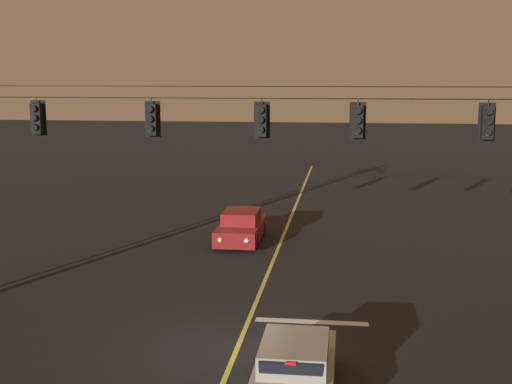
% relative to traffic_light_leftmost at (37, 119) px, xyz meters
% --- Properties ---
extents(ground_plane, '(180.00, 180.00, 0.00)m').
position_rel_traffic_light_leftmost_xyz_m(ground_plane, '(6.75, -3.11, -6.00)').
color(ground_plane, black).
extents(lane_centre_stripe, '(0.14, 60.00, 0.01)m').
position_rel_traffic_light_leftmost_xyz_m(lane_centre_stripe, '(6.75, 6.02, -6.00)').
color(lane_centre_stripe, '#D1C64C').
rests_on(lane_centre_stripe, ground).
extents(stop_bar_paint, '(3.40, 0.36, 0.01)m').
position_rel_traffic_light_leftmost_xyz_m(stop_bar_paint, '(8.65, -0.58, -6.00)').
color(stop_bar_paint, silver).
rests_on(stop_bar_paint, ground).
extents(signal_span_assembly, '(20.41, 0.32, 8.05)m').
position_rel_traffic_light_leftmost_xyz_m(signal_span_assembly, '(6.75, 0.02, -1.81)').
color(signal_span_assembly, '#423021').
rests_on(signal_span_assembly, ground).
extents(traffic_light_leftmost, '(0.48, 0.41, 1.22)m').
position_rel_traffic_light_leftmost_xyz_m(traffic_light_leftmost, '(0.00, 0.00, 0.00)').
color(traffic_light_leftmost, black).
extents(traffic_light_left_inner, '(0.48, 0.41, 1.22)m').
position_rel_traffic_light_leftmost_xyz_m(traffic_light_left_inner, '(3.67, 0.00, 0.00)').
color(traffic_light_left_inner, black).
extents(traffic_light_centre, '(0.48, 0.41, 1.22)m').
position_rel_traffic_light_leftmost_xyz_m(traffic_light_centre, '(7.04, 0.00, 0.00)').
color(traffic_light_centre, black).
extents(traffic_light_right_inner, '(0.48, 0.41, 1.22)m').
position_rel_traffic_light_leftmost_xyz_m(traffic_light_right_inner, '(9.89, 0.00, 0.00)').
color(traffic_light_right_inner, black).
extents(traffic_light_rightmost, '(0.48, 0.41, 1.22)m').
position_rel_traffic_light_leftmost_xyz_m(traffic_light_rightmost, '(13.58, 0.00, 0.00)').
color(traffic_light_rightmost, black).
extents(car_waiting_near_lane, '(1.80, 4.33, 1.39)m').
position_rel_traffic_light_leftmost_xyz_m(car_waiting_near_lane, '(8.52, -5.69, -5.35)').
color(car_waiting_near_lane, gray).
rests_on(car_waiting_near_lane, ground).
extents(car_oncoming_lead, '(1.80, 4.42, 1.39)m').
position_rel_traffic_light_leftmost_xyz_m(car_oncoming_lead, '(4.99, 9.40, -5.35)').
color(car_oncoming_lead, maroon).
rests_on(car_oncoming_lead, ground).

